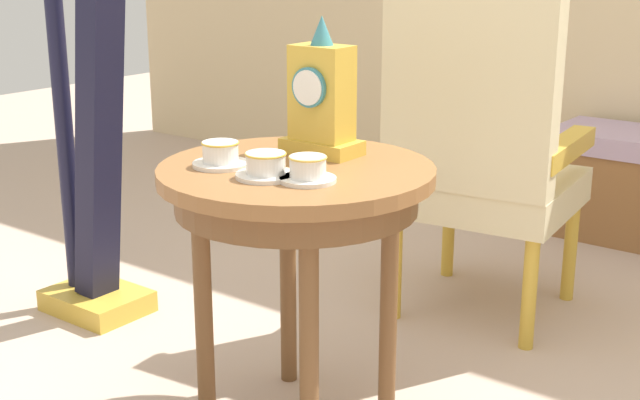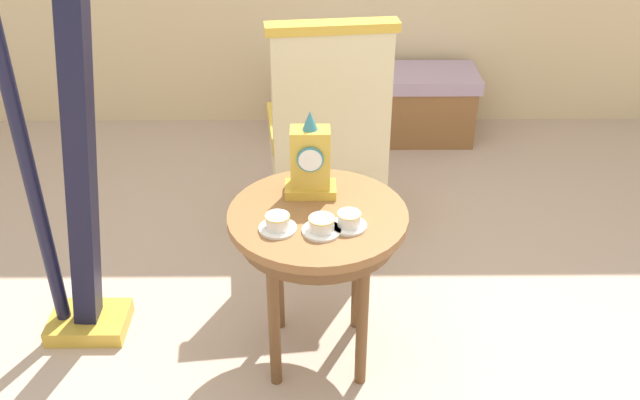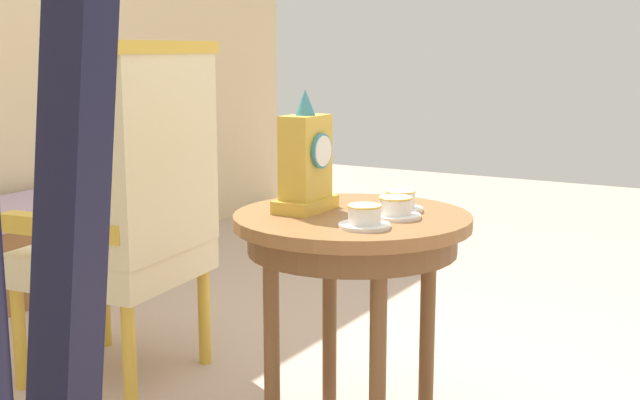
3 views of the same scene
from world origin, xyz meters
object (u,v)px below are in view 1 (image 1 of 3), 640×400
teacup_right (266,166)px  teacup_left (221,155)px  mantel_clock (321,100)px  side_table (297,200)px  teacup_center (308,170)px  harp (88,90)px  armchair (480,140)px

teacup_right → teacup_left: bearing=174.2°
teacup_right → mantel_clock: bearing=98.6°
side_table → teacup_center: teacup_center is taller
teacup_left → mantel_clock: mantel_clock is taller
teacup_left → harp: bearing=162.3°
teacup_center → armchair: armchair is taller
teacup_right → armchair: size_ratio=0.12×
mantel_clock → teacup_left: bearing=-115.2°
teacup_center → harp: harp is taller
side_table → teacup_left: teacup_left is taller
mantel_clock → teacup_right: bearing=-81.4°
teacup_right → teacup_center: (0.10, 0.03, 0.00)m
side_table → harp: bearing=171.2°
mantel_clock → harp: size_ratio=0.18×
side_table → mantel_clock: mantel_clock is taller
teacup_center → armchair: bearing=93.5°
teacup_right → teacup_center: size_ratio=1.09×
teacup_left → harp: (-0.79, 0.25, 0.04)m
harp → mantel_clock: bearing=-0.8°
teacup_right → armchair: armchair is taller
teacup_center → mantel_clock: bearing=120.6°
teacup_right → side_table: bearing=95.8°
harp → teacup_right: bearing=-15.9°
teacup_left → mantel_clock: size_ratio=0.39×
teacup_center → harp: (-1.04, 0.24, 0.04)m
side_table → mantel_clock: (-0.03, 0.13, 0.22)m
armchair → harp: 1.21m
mantel_clock → harp: (-0.90, 0.01, -0.07)m
armchair → side_table: bearing=-93.5°
teacup_left → teacup_right: teacup_left is taller
teacup_right → harp: (-0.94, 0.27, 0.04)m
teacup_right → mantel_clock: mantel_clock is taller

